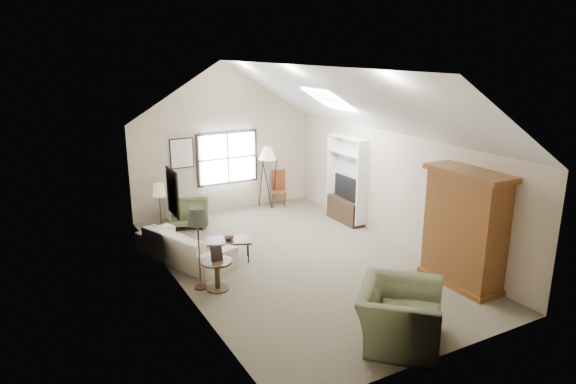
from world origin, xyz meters
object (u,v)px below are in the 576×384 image
armchair_near (400,315)px  armchair_far (189,208)px  side_table (217,275)px  side_chair (279,189)px  coffee_table (229,250)px  armoire (465,228)px  sofa (185,245)px

armchair_near → armchair_far: size_ratio=1.38×
side_table → side_chair: side_chair is taller
side_chair → armchair_near: bearing=-80.3°
armchair_near → side_table: bearing=76.3°
coffee_table → side_table: size_ratio=1.60×
armoire → coffee_table: size_ratio=2.40×
armchair_far → coffee_table: size_ratio=1.08×
coffee_table → side_chair: side_chair is taller
sofa → armchair_far: bearing=-41.5°
sofa → armchair_far: 2.25m
armchair_far → side_table: bearing=100.1°
sofa → side_chair: bearing=-76.3°
armoire → side_chair: armoire is taller
armchair_near → armchair_far: (-1.08, 6.67, 0.01)m
side_table → sofa: bearing=93.6°
armoire → armchair_far: 6.66m
armchair_near → coffee_table: size_ratio=1.48×
armoire → side_table: (-4.12, 1.96, -0.81)m
armoire → armchair_near: armoire is taller
armchair_far → side_chair: (2.72, 0.33, 0.05)m
sofa → side_chair: side_chair is taller
armoire → side_chair: size_ratio=2.19×
side_table → armoire: bearing=-25.4°
armoire → armchair_far: bearing=121.2°
sofa → armchair_near: size_ratio=1.68×
sofa → side_chair: (3.50, 2.44, 0.17)m
armchair_near → side_chair: bearing=32.4°
coffee_table → side_table: (-0.70, -1.13, 0.05)m
coffee_table → side_chair: (2.70, 2.91, 0.27)m
armchair_far → side_chair: 2.74m
coffee_table → side_table: 1.33m
armoire → armchair_near: (-2.35, -1.00, -0.66)m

